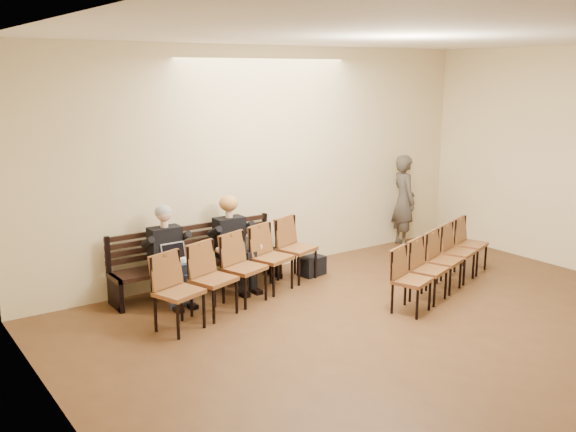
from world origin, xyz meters
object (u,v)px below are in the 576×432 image
seated_woman (233,245)px  chair_row_front (244,268)px  chair_row_back (444,261)px  water_bottle (248,251)px  passerby (404,194)px  bag (312,266)px  laptop (178,263)px  seated_man (168,255)px  bench (200,275)px

seated_woman → chair_row_front: bearing=-107.5°
chair_row_back → water_bottle: bearing=124.7°
seated_woman → passerby: bearing=3.4°
water_bottle → passerby: size_ratio=0.12×
seated_woman → chair_row_front: 0.71m
seated_woman → bag: seated_woman is taller
laptop → chair_row_front: bearing=-38.0°
water_bottle → chair_row_front: bearing=-126.6°
seated_man → passerby: 4.73m
water_bottle → passerby: (3.57, 0.44, 0.39)m
laptop → bag: bearing=-7.8°
bag → chair_row_front: size_ratio=0.13×
chair_row_back → seated_man: bearing=131.9°
bench → chair_row_back: bearing=-34.4°
seated_woman → chair_row_back: bearing=-37.8°
bench → laptop: (-0.48, -0.33, 0.35)m
seated_man → passerby: size_ratio=0.68×
chair_row_front → chair_row_back: bearing=-43.2°
seated_man → bag: (2.29, -0.24, -0.51)m
chair_row_back → bench: bearing=126.1°
bench → seated_man: size_ratio=1.99×
water_bottle → chair_row_back: bearing=-35.8°
water_bottle → laptop: bearing=179.2°
water_bottle → chair_row_back: size_ratio=0.09×
bag → chair_row_front: chair_row_front is taller
bench → chair_row_front: 0.87m
laptop → bag: size_ratio=0.87×
bench → chair_row_front: size_ratio=0.88×
passerby → chair_row_back: size_ratio=0.72×
chair_row_back → seated_woman: bearing=122.7°
laptop → chair_row_front: size_ratio=0.12×
seated_woman → passerby: size_ratio=0.67×
bench → bag: (1.77, -0.36, -0.08)m
seated_man → water_bottle: (1.14, -0.22, -0.08)m
chair_row_front → chair_row_back: size_ratio=1.11×
water_bottle → bag: size_ratio=0.60×
bag → chair_row_back: 2.03m
laptop → chair_row_front: (0.76, -0.46, -0.10)m
laptop → water_bottle: 1.09m
bench → water_bottle: 0.78m
seated_man → chair_row_front: 1.06m
bag → seated_woman: bearing=169.5°
bench → chair_row_back: (2.92, -2.00, 0.21)m
chair_row_back → laptop: bearing=134.3°
seated_woman → chair_row_front: size_ratio=0.43×
passerby → chair_row_back: passerby is taller
seated_man → bag: bearing=-5.9°
bag → chair_row_front: (-1.48, -0.43, 0.33)m
bench → seated_woman: size_ratio=2.04×
bench → water_bottle: water_bottle is taller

